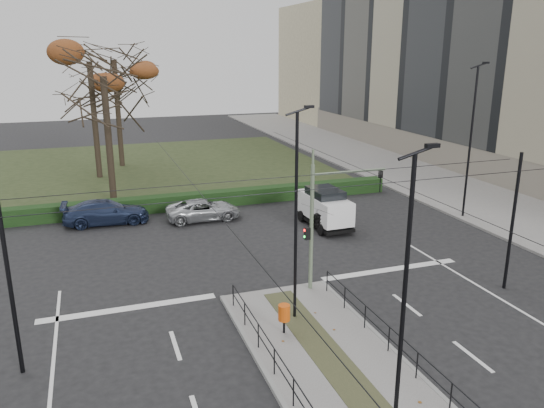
{
  "coord_description": "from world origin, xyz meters",
  "views": [
    {
      "loc": [
        -6.88,
        -14.68,
        9.94
      ],
      "look_at": [
        0.89,
        7.77,
        3.06
      ],
      "focal_mm": 35.0,
      "sensor_mm": 36.0,
      "label": 1
    }
  ],
  "objects_px": {
    "litter_bin": "(284,313)",
    "bare_tree_near": "(104,86)",
    "traffic_light": "(319,217)",
    "bare_tree_center": "(115,68)",
    "streetlamp_sidewalk": "(471,141)",
    "streetlamp_median_near": "(404,304)",
    "parked_car_third": "(106,212)",
    "parked_car_fourth": "(203,210)",
    "white_van": "(325,207)",
    "rust_tree": "(89,62)",
    "streetlamp_median_far": "(296,215)"
  },
  "relations": [
    {
      "from": "parked_car_third",
      "to": "parked_car_fourth",
      "type": "relative_size",
      "value": 1.1
    },
    {
      "from": "bare_tree_near",
      "to": "litter_bin",
      "type": "bearing_deg",
      "value": -76.54
    },
    {
      "from": "litter_bin",
      "to": "streetlamp_sidewalk",
      "type": "height_order",
      "value": "streetlamp_sidewalk"
    },
    {
      "from": "parked_car_fourth",
      "to": "white_van",
      "type": "height_order",
      "value": "white_van"
    },
    {
      "from": "traffic_light",
      "to": "streetlamp_sidewalk",
      "type": "relative_size",
      "value": 0.59
    },
    {
      "from": "white_van",
      "to": "rust_tree",
      "type": "relative_size",
      "value": 0.36
    },
    {
      "from": "traffic_light",
      "to": "streetlamp_median_near",
      "type": "xyz_separation_m",
      "value": [
        -1.94,
        -9.35,
        0.83
      ]
    },
    {
      "from": "bare_tree_center",
      "to": "white_van",
      "type": "bearing_deg",
      "value": -64.66
    },
    {
      "from": "litter_bin",
      "to": "parked_car_third",
      "type": "height_order",
      "value": "parked_car_third"
    },
    {
      "from": "traffic_light",
      "to": "litter_bin",
      "type": "xyz_separation_m",
      "value": [
        -2.69,
        -3.16,
        -2.36
      ]
    },
    {
      "from": "streetlamp_median_near",
      "to": "parked_car_fourth",
      "type": "height_order",
      "value": "streetlamp_median_near"
    },
    {
      "from": "streetlamp_sidewalk",
      "to": "rust_tree",
      "type": "xyz_separation_m",
      "value": [
        -20.91,
        18.47,
        4.33
      ]
    },
    {
      "from": "streetlamp_median_near",
      "to": "streetlamp_sidewalk",
      "type": "height_order",
      "value": "streetlamp_sidewalk"
    },
    {
      "from": "parked_car_fourth",
      "to": "streetlamp_sidewalk",
      "type": "bearing_deg",
      "value": -107.36
    },
    {
      "from": "white_van",
      "to": "streetlamp_median_far",
      "type": "bearing_deg",
      "value": -120.09
    },
    {
      "from": "litter_bin",
      "to": "parked_car_fourth",
      "type": "distance_m",
      "value": 14.57
    },
    {
      "from": "traffic_light",
      "to": "streetlamp_median_near",
      "type": "relative_size",
      "value": 0.69
    },
    {
      "from": "streetlamp_median_far",
      "to": "parked_car_fourth",
      "type": "relative_size",
      "value": 1.78
    },
    {
      "from": "traffic_light",
      "to": "bare_tree_near",
      "type": "relative_size",
      "value": 0.49
    },
    {
      "from": "traffic_light",
      "to": "streetlamp_median_near",
      "type": "distance_m",
      "value": 9.58
    },
    {
      "from": "streetlamp_sidewalk",
      "to": "streetlamp_median_far",
      "type": "bearing_deg",
      "value": -149.27
    },
    {
      "from": "parked_car_third",
      "to": "bare_tree_center",
      "type": "height_order",
      "value": "bare_tree_center"
    },
    {
      "from": "streetlamp_median_far",
      "to": "bare_tree_near",
      "type": "bearing_deg",
      "value": 106.41
    },
    {
      "from": "parked_car_fourth",
      "to": "white_van",
      "type": "bearing_deg",
      "value": -118.89
    },
    {
      "from": "traffic_light",
      "to": "rust_tree",
      "type": "height_order",
      "value": "rust_tree"
    },
    {
      "from": "parked_car_third",
      "to": "white_van",
      "type": "bearing_deg",
      "value": -109.12
    },
    {
      "from": "parked_car_third",
      "to": "bare_tree_near",
      "type": "distance_m",
      "value": 8.41
    },
    {
      "from": "white_van",
      "to": "bare_tree_near",
      "type": "distance_m",
      "value": 16.12
    },
    {
      "from": "parked_car_fourth",
      "to": "rust_tree",
      "type": "relative_size",
      "value": 0.38
    },
    {
      "from": "bare_tree_center",
      "to": "litter_bin",
      "type": "bearing_deg",
      "value": -83.85
    },
    {
      "from": "bare_tree_near",
      "to": "parked_car_third",
      "type": "bearing_deg",
      "value": -98.23
    },
    {
      "from": "bare_tree_center",
      "to": "traffic_light",
      "type": "bearing_deg",
      "value": -78.02
    },
    {
      "from": "litter_bin",
      "to": "streetlamp_median_near",
      "type": "relative_size",
      "value": 0.14
    },
    {
      "from": "streetlamp_median_near",
      "to": "parked_car_fourth",
      "type": "relative_size",
      "value": 1.74
    },
    {
      "from": "traffic_light",
      "to": "rust_tree",
      "type": "bearing_deg",
      "value": 108.18
    },
    {
      "from": "litter_bin",
      "to": "streetlamp_sidewalk",
      "type": "relative_size",
      "value": 0.12
    },
    {
      "from": "bare_tree_center",
      "to": "streetlamp_median_far",
      "type": "bearing_deg",
      "value": -82.16
    },
    {
      "from": "streetlamp_median_near",
      "to": "litter_bin",
      "type": "bearing_deg",
      "value": 96.95
    },
    {
      "from": "white_van",
      "to": "bare_tree_center",
      "type": "relative_size",
      "value": 0.35
    },
    {
      "from": "rust_tree",
      "to": "bare_tree_near",
      "type": "bearing_deg",
      "value": -85.13
    },
    {
      "from": "streetlamp_sidewalk",
      "to": "bare_tree_near",
      "type": "bearing_deg",
      "value": 152.43
    },
    {
      "from": "streetlamp_median_near",
      "to": "parked_car_third",
      "type": "xyz_separation_m",
      "value": [
        -6.25,
        21.89,
        -3.4
      ]
    },
    {
      "from": "parked_car_fourth",
      "to": "white_van",
      "type": "xyz_separation_m",
      "value": [
        6.43,
        -3.62,
        0.57
      ]
    },
    {
      "from": "parked_car_third",
      "to": "bare_tree_center",
      "type": "xyz_separation_m",
      "value": [
        2.02,
        16.49,
        7.85
      ]
    },
    {
      "from": "traffic_light",
      "to": "white_van",
      "type": "bearing_deg",
      "value": 63.41
    },
    {
      "from": "litter_bin",
      "to": "white_van",
      "type": "xyz_separation_m",
      "value": [
        6.59,
        10.95,
        0.27
      ]
    },
    {
      "from": "litter_bin",
      "to": "bare_tree_near",
      "type": "distance_m",
      "value": 21.9
    },
    {
      "from": "streetlamp_median_far",
      "to": "white_van",
      "type": "distance_m",
      "value": 11.88
    },
    {
      "from": "litter_bin",
      "to": "bare_tree_near",
      "type": "relative_size",
      "value": 0.1
    },
    {
      "from": "streetlamp_median_near",
      "to": "bare_tree_near",
      "type": "relative_size",
      "value": 0.71
    }
  ]
}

